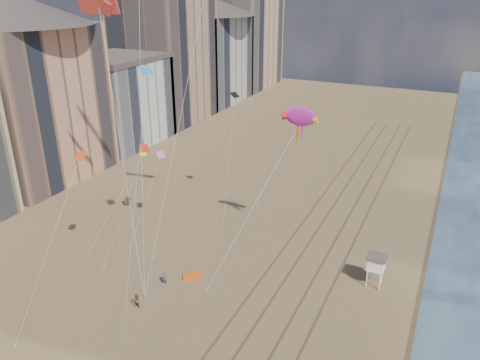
# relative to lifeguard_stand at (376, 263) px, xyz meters

# --- Properties ---
(wet_sand) EXTENTS (260.00, 260.00, 0.00)m
(wet_sand) POSITION_rel_lifeguard_stand_xyz_m (8.91, 13.68, -2.78)
(wet_sand) COLOR #42301E
(wet_sand) RESTS_ON ground
(tracks) EXTENTS (7.68, 120.00, 0.01)m
(tracks) POSITION_rel_lifeguard_stand_xyz_m (-7.54, 3.68, -2.78)
(tracks) COLOR brown
(tracks) RESTS_ON ground
(buildings) EXTENTS (34.72, 131.35, 29.00)m
(buildings) POSITION_rel_lifeguard_stand_xyz_m (-55.82, 39.27, 10.77)
(buildings) COLOR #C6B284
(buildings) RESTS_ON ground
(lifeguard_stand) EXTENTS (2.00, 2.00, 3.61)m
(lifeguard_stand) POSITION_rel_lifeguard_stand_xyz_m (0.00, 0.00, 0.00)
(lifeguard_stand) COLOR white
(lifeguard_stand) RESTS_ON ground
(grounded_kite) EXTENTS (2.40, 2.20, 0.23)m
(grounded_kite) POSITION_rel_lifeguard_stand_xyz_m (-18.28, -7.10, -2.67)
(grounded_kite) COLOR #FF5715
(grounded_kite) RESTS_ON ground
(show_kite) EXTENTS (4.85, 6.02, 20.20)m
(show_kite) POSITION_rel_lifeguard_stand_xyz_m (-9.99, 2.67, 13.90)
(show_kite) COLOR #B51B91
(show_kite) RESTS_ON ground
(kite_flyer_a) EXTENTS (0.68, 0.58, 1.56)m
(kite_flyer_a) POSITION_rel_lifeguard_stand_xyz_m (-20.29, -9.40, -2.00)
(kite_flyer_a) COLOR slate
(kite_flyer_a) RESTS_ON ground
(kite_flyer_b) EXTENTS (0.94, 0.80, 1.68)m
(kite_flyer_b) POSITION_rel_lifeguard_stand_xyz_m (-20.52, -13.94, -1.94)
(kite_flyer_b) COLOR #905049
(kite_flyer_b) RESTS_ON ground
(small_kites) EXTENTS (10.42, 21.47, 12.62)m
(small_kites) POSITION_rel_lifeguard_stand_xyz_m (-25.46, -2.10, 12.01)
(small_kites) COLOR red
(small_kites) RESTS_ON ground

